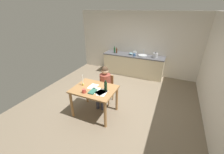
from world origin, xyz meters
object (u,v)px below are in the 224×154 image
(person_seated, at_px, (104,84))
(stovetop_kettle, at_px, (155,55))
(sink_unit, at_px, (143,55))
(teacup_on_counter, at_px, (134,55))
(bottle_oil, at_px, (114,50))
(wine_glass_by_kettle, at_px, (134,51))
(wine_glass_near_sink, at_px, (136,52))
(mixing_bowl, at_px, (131,54))
(dining_table, at_px, (94,93))
(wine_bottle_on_table, at_px, (106,86))
(bottle_vinegar, at_px, (117,51))
(coffee_mug, at_px, (84,91))
(book_magazine, at_px, (93,91))
(candlestick, at_px, (83,82))
(chair_at_table, at_px, (106,87))

(person_seated, height_order, stovetop_kettle, person_seated)
(person_seated, relative_size, sink_unit, 3.32)
(teacup_on_counter, bearing_deg, stovetop_kettle, 10.49)
(bottle_oil, xyz_separation_m, stovetop_kettle, (1.76, -0.01, -0.02))
(wine_glass_by_kettle, bearing_deg, teacup_on_counter, -69.79)
(wine_glass_near_sink, height_order, wine_glass_by_kettle, same)
(mixing_bowl, bearing_deg, dining_table, -91.54)
(stovetop_kettle, bearing_deg, wine_bottle_on_table, -105.20)
(dining_table, xyz_separation_m, person_seated, (0.03, 0.52, 0.02))
(teacup_on_counter, bearing_deg, dining_table, -95.64)
(stovetop_kettle, bearing_deg, wine_glass_near_sink, 169.76)
(person_seated, height_order, bottle_vinegar, person_seated)
(dining_table, relative_size, coffee_mug, 8.71)
(book_magazine, relative_size, mixing_bowl, 1.38)
(bottle_vinegar, distance_m, stovetop_kettle, 1.64)
(wine_bottle_on_table, bearing_deg, person_seated, 120.92)
(person_seated, xyz_separation_m, coffee_mug, (-0.15, -0.80, 0.16))
(wine_glass_near_sink, bearing_deg, candlestick, -101.43)
(candlestick, bearing_deg, bottle_vinegar, 93.93)
(coffee_mug, xyz_separation_m, book_magazine, (0.17, 0.12, -0.04))
(dining_table, xyz_separation_m, wine_glass_near_sink, (0.26, 3.08, 0.35))
(coffee_mug, distance_m, stovetop_kettle, 3.43)
(candlestick, distance_m, stovetop_kettle, 3.24)
(sink_unit, bearing_deg, mixing_bowl, 179.42)
(dining_table, height_order, bottle_vinegar, bottle_vinegar)
(person_seated, distance_m, wine_glass_by_kettle, 2.59)
(coffee_mug, distance_m, book_magazine, 0.21)
(bottle_oil, relative_size, teacup_on_counter, 2.12)
(dining_table, relative_size, mixing_bowl, 6.17)
(dining_table, relative_size, candlestick, 3.59)
(candlestick, distance_m, wine_glass_near_sink, 3.11)
(chair_at_table, relative_size, bottle_oil, 3.11)
(sink_unit, distance_m, teacup_on_counter, 0.35)
(person_seated, relative_size, book_magazine, 4.81)
(candlestick, distance_m, book_magazine, 0.46)
(person_seated, distance_m, book_magazine, 0.69)
(dining_table, relative_size, sink_unit, 3.09)
(chair_at_table, height_order, wine_glass_by_kettle, wine_glass_by_kettle)
(book_magazine, bearing_deg, wine_glass_by_kettle, 87.06)
(teacup_on_counter, bearing_deg, coffee_mug, -97.39)
(teacup_on_counter, bearing_deg, wine_glass_near_sink, 93.72)
(person_seated, distance_m, mixing_bowl, 2.44)
(dining_table, height_order, mixing_bowl, mixing_bowl)
(chair_at_table, height_order, bottle_oil, bottle_oil)
(wine_glass_by_kettle, relative_size, teacup_on_counter, 1.20)
(chair_at_table, height_order, wine_bottle_on_table, wine_bottle_on_table)
(wine_bottle_on_table, height_order, wine_glass_by_kettle, wine_glass_by_kettle)
(dining_table, bearing_deg, wine_glass_near_sink, 85.27)
(mixing_bowl, relative_size, stovetop_kettle, 0.82)
(book_magazine, bearing_deg, bottle_oil, 102.25)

